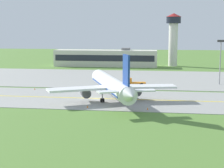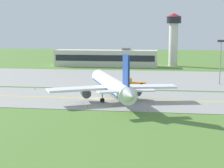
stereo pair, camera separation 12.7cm
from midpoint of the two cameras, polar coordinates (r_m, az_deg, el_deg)
name	(u,v)px [view 1 (the left image)]	position (r m, az deg, el deg)	size (l,w,h in m)	color
ground_plane	(98,99)	(94.15, -2.35, -2.36)	(500.00, 500.00, 0.00)	#517A33
taxiway_strip	(98,99)	(94.15, -2.35, -2.33)	(240.00, 28.00, 0.10)	gray
apron_pad	(145,78)	(134.24, 5.17, 0.88)	(140.00, 52.00, 0.10)	gray
taxiway_centreline	(98,98)	(94.14, -2.35, -2.29)	(220.00, 0.60, 0.01)	yellow
airplane_lead	(111,85)	(90.38, -0.16, -0.15)	(31.45, 38.18, 12.70)	white
service_truck_baggage	(133,82)	(117.37, 3.24, 0.37)	(6.67, 3.29, 2.59)	orange
terminal_building	(106,58)	(179.76, -1.02, 4.12)	(50.83, 10.18, 9.32)	beige
control_tower	(173,34)	(183.00, 9.67, 7.76)	(7.60, 7.60, 26.25)	silver
apron_light_mast	(220,56)	(122.74, 16.79, 4.20)	(2.40, 0.50, 14.70)	gray
traffic_cone_near_edge	(35,89)	(110.58, -12.18, -0.77)	(0.44, 0.44, 0.60)	orange
traffic_cone_mid_edge	(87,107)	(83.06, -3.95, -3.62)	(0.44, 0.44, 0.60)	orange
traffic_cone_far_edge	(148,109)	(81.23, 5.62, -3.92)	(0.44, 0.44, 0.60)	orange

